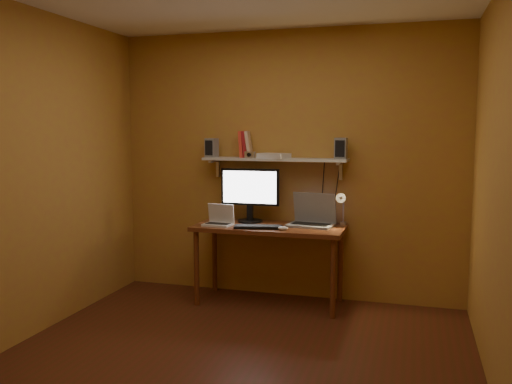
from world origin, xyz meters
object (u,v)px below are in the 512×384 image
(shelf_camera, at_px, (250,155))
(netbook, at_px, (219,219))
(monitor, at_px, (250,192))
(laptop, at_px, (312,217))
(wall_shelf, at_px, (275,160))
(desk, at_px, (269,235))
(keyboard, at_px, (258,227))
(speaker_right, at_px, (341,148))
(router, at_px, (274,156))
(desk_lamp, at_px, (342,205))
(speaker_left, at_px, (212,148))
(mouse, at_px, (283,228))

(shelf_camera, bearing_deg, netbook, -133.17)
(monitor, relative_size, laptop, 1.29)
(laptop, relative_size, netbook, 1.63)
(wall_shelf, xyz_separation_m, netbook, (-0.46, -0.30, -0.55))
(desk, bearing_deg, keyboard, -112.72)
(speaker_right, xyz_separation_m, router, (-0.64, -0.02, -0.07))
(wall_shelf, height_order, shelf_camera, shelf_camera)
(netbook, distance_m, desk_lamp, 1.15)
(wall_shelf, distance_m, desk_lamp, 0.77)
(laptop, xyz_separation_m, speaker_right, (0.25, 0.06, 0.64))
(laptop, bearing_deg, wall_shelf, 179.08)
(netbook, distance_m, speaker_right, 1.31)
(speaker_left, relative_size, shelf_camera, 1.72)
(wall_shelf, height_order, router, router)
(mouse, height_order, shelf_camera, shelf_camera)
(keyboard, xyz_separation_m, mouse, (0.24, -0.03, 0.01))
(speaker_right, height_order, router, speaker_right)
(wall_shelf, height_order, keyboard, wall_shelf)
(desk_lamp, distance_m, router, 0.80)
(netbook, xyz_separation_m, keyboard, (0.40, -0.05, -0.04))
(monitor, relative_size, speaker_right, 2.95)
(wall_shelf, relative_size, desk_lamp, 3.73)
(keyboard, height_order, desk_lamp, desk_lamp)
(wall_shelf, relative_size, monitor, 2.43)
(monitor, distance_m, speaker_right, 0.97)
(monitor, bearing_deg, desk, -33.54)
(keyboard, bearing_deg, laptop, 21.39)
(speaker_right, bearing_deg, mouse, -138.11)
(keyboard, bearing_deg, router, 68.86)
(monitor, distance_m, desk_lamp, 0.90)
(desk, bearing_deg, netbook, -167.38)
(keyboard, xyz_separation_m, speaker_left, (-0.58, 0.33, 0.71))
(wall_shelf, height_order, mouse, wall_shelf)
(desk, distance_m, wall_shelf, 0.72)
(monitor, height_order, mouse, monitor)
(wall_shelf, bearing_deg, netbook, -147.11)
(desk, relative_size, keyboard, 3.18)
(desk_lamp, relative_size, speaker_right, 1.92)
(speaker_left, xyz_separation_m, speaker_right, (1.27, 0.02, 0.00))
(monitor, xyz_separation_m, desk_lamp, (0.89, -0.02, -0.08))
(keyboard, bearing_deg, speaker_right, 15.50)
(keyboard, bearing_deg, mouse, -18.19)
(netbook, bearing_deg, speaker_left, 127.37)
(netbook, distance_m, router, 0.80)
(speaker_right, xyz_separation_m, shelf_camera, (-0.86, -0.06, -0.07))
(laptop, height_order, router, router)
(monitor, height_order, laptop, monitor)
(laptop, height_order, keyboard, laptop)
(monitor, relative_size, shelf_camera, 5.33)
(mouse, xyz_separation_m, desk_lamp, (0.48, 0.31, 0.19))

